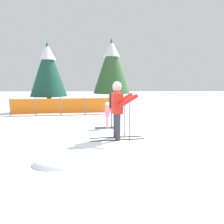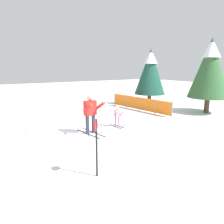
# 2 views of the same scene
# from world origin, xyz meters

# --- Properties ---
(ground_plane) EXTENTS (60.00, 60.00, 0.00)m
(ground_plane) POSITION_xyz_m (0.00, 0.00, 0.00)
(ground_plane) COLOR white
(skier_adult) EXTENTS (1.71, 0.82, 1.77)m
(skier_adult) POSITION_xyz_m (0.15, 0.01, 1.06)
(skier_adult) COLOR black
(skier_adult) RESTS_ON ground_plane
(skier_child) EXTENTS (0.94, 0.51, 1.00)m
(skier_child) POSITION_xyz_m (-0.17, 1.58, 0.58)
(skier_child) COLOR black
(skier_child) RESTS_ON ground_plane
(safety_fence) EXTENTS (5.14, 0.63, 0.94)m
(safety_fence) POSITION_xyz_m (-2.65, 4.93, 0.47)
(safety_fence) COLOR gray
(safety_fence) RESTS_ON ground_plane
(conifer_far) EXTENTS (2.44, 2.44, 4.52)m
(conifer_far) POSITION_xyz_m (0.10, 8.04, 2.80)
(conifer_far) COLOR #4C3823
(conifer_far) RESTS_ON ground_plane
(conifer_near) EXTENTS (2.19, 2.19, 4.07)m
(conifer_near) POSITION_xyz_m (-3.72, 6.72, 2.52)
(conifer_near) COLOR #4C3823
(conifer_near) RESTS_ON ground_plane
(snow_mound) EXTENTS (0.94, 0.80, 0.38)m
(snow_mound) POSITION_xyz_m (-1.32, -2.04, 0.00)
(snow_mound) COLOR white
(snow_mound) RESTS_ON ground_plane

